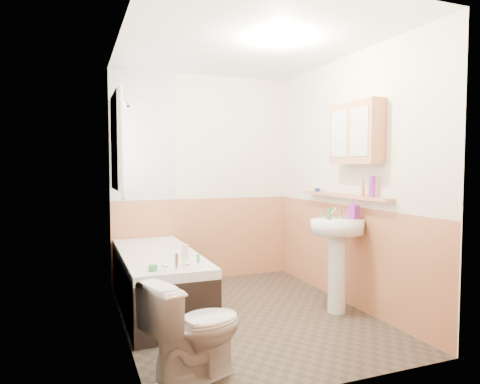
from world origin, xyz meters
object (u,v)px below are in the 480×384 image
object	(u,v)px
sink	(337,246)
pine_shelf	(343,196)
bathtub	(158,279)
toilet	(195,329)
medicine_cabinet	(356,133)

from	to	relation	value
sink	pine_shelf	world-z (taller)	pine_shelf
bathtub	pine_shelf	world-z (taller)	pine_shelf
pine_shelf	sink	bearing A→B (deg)	-134.69
toilet	pine_shelf	world-z (taller)	pine_shelf
sink	medicine_cabinet	bearing A→B (deg)	1.55
toilet	bathtub	bearing A→B (deg)	-20.14
sink	medicine_cabinet	size ratio (longest dim) A/B	1.56
pine_shelf	medicine_cabinet	distance (m)	0.65
pine_shelf	medicine_cabinet	xyz separation A→B (m)	(-0.03, -0.23, 0.61)
bathtub	sink	distance (m)	1.76
bathtub	medicine_cabinet	bearing A→B (deg)	-23.10
bathtub	sink	world-z (taller)	sink
toilet	medicine_cabinet	bearing A→B (deg)	-86.42
bathtub	toilet	xyz separation A→B (m)	(-0.03, -1.48, 0.04)
bathtub	pine_shelf	xyz separation A→B (m)	(1.77, -0.52, 0.81)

